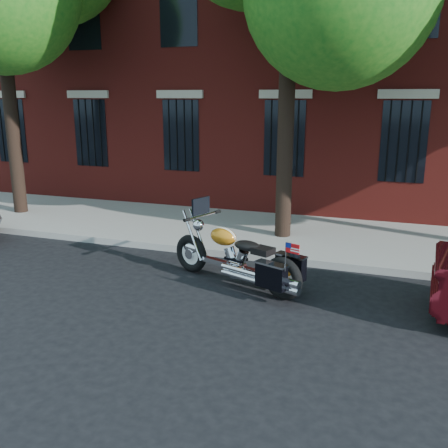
% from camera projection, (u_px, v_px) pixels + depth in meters
% --- Properties ---
extents(ground, '(120.00, 120.00, 0.00)m').
position_uv_depth(ground, '(221.00, 281.00, 9.18)').
color(ground, black).
rests_on(ground, ground).
extents(curb, '(40.00, 0.16, 0.15)m').
position_uv_depth(curb, '(243.00, 255.00, 10.43)').
color(curb, gray).
rests_on(curb, ground).
extents(sidewalk, '(40.00, 3.60, 0.15)m').
position_uv_depth(sidewalk, '(266.00, 233.00, 12.15)').
color(sidewalk, gray).
rests_on(sidewalk, ground).
extents(building, '(26.00, 10.08, 12.00)m').
position_uv_depth(building, '(320.00, 14.00, 16.88)').
color(building, maroon).
rests_on(building, ground).
extents(motorcycle, '(2.71, 1.54, 1.49)m').
position_uv_depth(motorcycle, '(240.00, 260.00, 8.78)').
color(motorcycle, black).
rests_on(motorcycle, ground).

